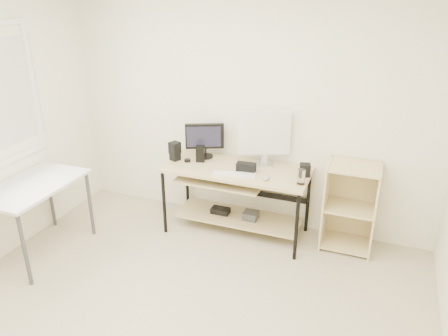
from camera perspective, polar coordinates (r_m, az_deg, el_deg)
name	(u,v)px	position (r m, az deg, el deg)	size (l,w,h in m)	color
room	(138,176)	(2.97, -11.15, -1.03)	(4.01, 4.01, 2.62)	#BBAE90
desk	(234,186)	(4.58, 1.34, -2.38)	(1.50, 0.65, 0.75)	tan
side_table	(34,192)	(4.54, -23.62, -2.86)	(0.60, 1.00, 0.75)	silver
shelf_unit	(350,206)	(4.55, 16.16, -4.73)	(0.50, 0.40, 0.90)	beige
black_monitor	(205,138)	(4.69, -2.55, 3.90)	(0.40, 0.21, 0.38)	black
white_imac	(264,135)	(4.46, 5.24, 4.35)	(0.51, 0.26, 0.57)	silver
keyboard	(234,174)	(4.32, 1.34, -0.84)	(0.42, 0.12, 0.01)	silver
mouse	(266,178)	(4.23, 5.50, -1.29)	(0.06, 0.10, 0.04)	#ABABAF
center_speaker	(246,167)	(4.38, 2.91, 0.07)	(0.19, 0.09, 0.10)	black
speaker_left	(175,151)	(4.67, -6.44, 2.25)	(0.13, 0.13, 0.20)	black
speaker_right	(305,170)	(4.35, 10.53, -0.25)	(0.10, 0.10, 0.12)	black
audio_controller	(200,154)	(4.61, -3.10, 1.87)	(0.09, 0.06, 0.18)	black
volume_puck	(187,160)	(4.65, -4.82, 0.99)	(0.07, 0.07, 0.03)	black
smartphone	(245,174)	(4.33, 2.80, -0.83)	(0.06, 0.12, 0.01)	black
coaster	(301,184)	(4.19, 9.97, -2.05)	(0.09, 0.09, 0.01)	#9E6B47
drinking_glass	(301,177)	(4.16, 10.05, -1.11)	(0.07, 0.07, 0.15)	white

